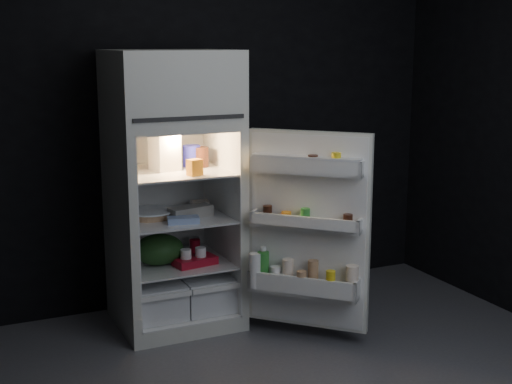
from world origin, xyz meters
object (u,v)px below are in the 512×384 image
fridge_door (306,234)px  egg_carton (191,212)px  milk_jug (165,152)px  refrigerator (172,180)px  yogurt_tray (195,261)px

fridge_door → egg_carton: fridge_door is taller
milk_jug → egg_carton: 0.42m
milk_jug → egg_carton: size_ratio=0.84×
refrigerator → egg_carton: bearing=-50.4°
yogurt_tray → milk_jug: bearing=120.4°
fridge_door → egg_carton: (-0.55, 0.54, 0.08)m
egg_carton → refrigerator: bearing=117.0°
milk_jug → yogurt_tray: bearing=-62.4°
yogurt_tray → refrigerator: bearing=107.6°
fridge_door → egg_carton: size_ratio=4.26×
fridge_door → yogurt_tray: 0.76m
egg_carton → yogurt_tray: 0.32m
refrigerator → milk_jug: refrigerator is taller
fridge_door → yogurt_tray: fridge_door is taller
egg_carton → yogurt_tray: (-0.00, -0.07, -0.31)m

